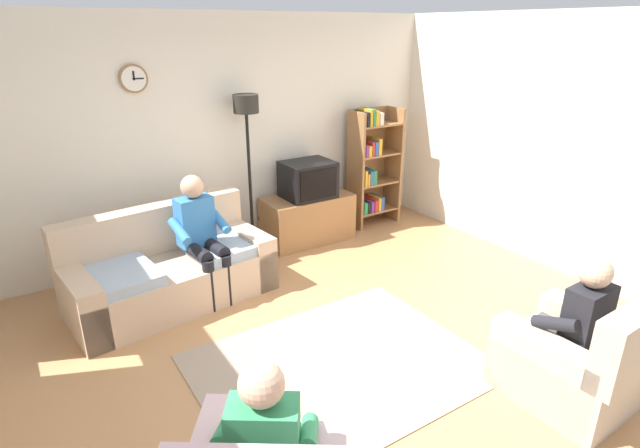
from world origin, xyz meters
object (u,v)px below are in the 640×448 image
person_on_couch (201,232)px  floor_lamp (247,131)px  armchair_near_bookshelf (576,362)px  tv_stand (307,218)px  bookshelf (371,166)px  couch (170,271)px  tv (308,180)px  person_in_right_armchair (572,319)px  person_in_left_armchair (267,439)px

person_on_couch → floor_lamp: bearing=41.1°
floor_lamp → armchair_near_bookshelf: floor_lamp is taller
tv_stand → bookshelf: size_ratio=0.70×
couch → tv: size_ratio=3.32×
armchair_near_bookshelf → person_in_right_armchair: 0.33m
armchair_near_bookshelf → person_on_couch: person_on_couch is taller
person_on_couch → person_in_left_armchair: (-0.61, -2.58, -0.09)m
couch → person_in_left_armchair: size_ratio=1.78×
tv_stand → tv: size_ratio=1.83×
tv_stand → armchair_near_bookshelf: bearing=-88.1°
couch → person_in_left_armchair: 2.72m
tv_stand → tv: bearing=-90.0°
floor_lamp → person_in_right_armchair: floor_lamp is taller
tv → couch: bearing=-164.1°
person_on_couch → person_in_right_armchair: bearing=-58.0°
couch → floor_lamp: floor_lamp is taller
couch → bookshelf: (2.95, 0.64, 0.49)m
couch → person_in_left_armchair: (-0.30, -2.69, 0.29)m
tv → person_in_left_armchair: (-2.21, -3.23, -0.20)m
person_in_left_armchair → person_in_right_armchair: size_ratio=1.00×
person_in_right_armchair → couch: bearing=125.3°
couch → person_in_left_armchair: person_in_left_armchair is taller
couch → armchair_near_bookshelf: 3.58m
tv_stand → person_in_left_armchair: size_ratio=0.98×
tv_stand → person_in_left_armchair: bearing=-124.2°
bookshelf → person_in_right_armchair: size_ratio=1.41×
person_on_couch → person_in_right_armchair: person_on_couch is taller
tv_stand → person_in_left_armchair: 3.95m
person_on_couch → person_in_left_armchair: 2.65m
tv → bookshelf: (1.04, 0.09, -0.00)m
tv_stand → tv: tv is taller
tv_stand → person_on_couch: size_ratio=0.89×
floor_lamp → person_in_left_armchair: 3.77m
tv → person_in_left_armchair: 3.92m
armchair_near_bookshelf → person_in_left_armchair: bearing=173.6°
tv → bookshelf: bearing=5.1°
bookshelf → person_in_left_armchair: (-3.25, -3.32, -0.20)m
tv → person_in_right_armchair: person_in_right_armchair is taller
person_on_couch → armchair_near_bookshelf: bearing=-58.8°
tv_stand → floor_lamp: 1.36m
floor_lamp → person_in_right_armchair: bearing=-76.8°
person_in_left_armchair → bookshelf: bearing=45.6°
person_in_right_armchair → floor_lamp: bearing=103.2°
tv → person_on_couch: 1.73m
tv_stand → person_on_couch: bearing=-157.1°
person_in_right_armchair → armchair_near_bookshelf: bearing=-88.1°
couch → armchair_near_bookshelf: same height
tv → floor_lamp: size_ratio=0.32×
armchair_near_bookshelf → person_on_couch: size_ratio=0.73×
couch → tv_stand: couch is taller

